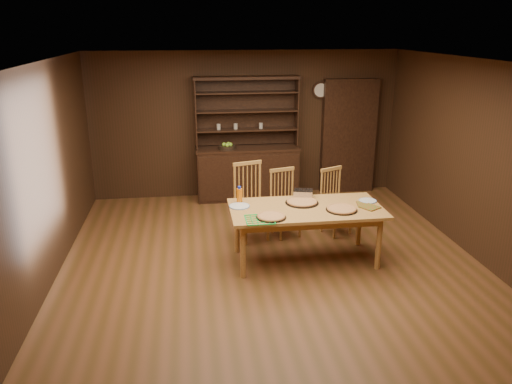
{
  "coord_description": "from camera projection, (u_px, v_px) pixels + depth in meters",
  "views": [
    {
      "loc": [
        -1.02,
        -5.84,
        3.01
      ],
      "look_at": [
        -0.17,
        0.4,
        0.89
      ],
      "focal_mm": 35.0,
      "sensor_mm": 36.0,
      "label": 1
    }
  ],
  "objects": [
    {
      "name": "pizza_right",
      "position": [
        342.0,
        209.0,
        6.39
      ],
      "size": [
        0.4,
        0.4,
        0.04
      ],
      "color": "black",
      "rests_on": "dining_table"
    },
    {
      "name": "pizza_center",
      "position": [
        302.0,
        202.0,
        6.65
      ],
      "size": [
        0.45,
        0.45,
        0.04
      ],
      "color": "black",
      "rests_on": "dining_table"
    },
    {
      "name": "room_shell",
      "position": [
        274.0,
        148.0,
        6.07
      ],
      "size": [
        6.0,
        6.0,
        6.0
      ],
      "color": "white",
      "rests_on": "floor"
    },
    {
      "name": "juice_bottle",
      "position": [
        239.0,
        195.0,
        6.64
      ],
      "size": [
        0.08,
        0.08,
        0.23
      ],
      "color": "orange",
      "rests_on": "dining_table"
    },
    {
      "name": "plate_left",
      "position": [
        239.0,
        206.0,
        6.51
      ],
      "size": [
        0.27,
        0.27,
        0.02
      ],
      "color": "beige",
      "rests_on": "dining_table"
    },
    {
      "name": "dining_table",
      "position": [
        306.0,
        213.0,
        6.51
      ],
      "size": [
        1.99,
        0.99,
        0.75
      ],
      "color": "#C79145",
      "rests_on": "floor"
    },
    {
      "name": "chair_right",
      "position": [
        334.0,
        199.0,
        7.49
      ],
      "size": [
        0.53,
        0.52,
        1.0
      ],
      "rotation": [
        0.0,
        0.0,
        0.43
      ],
      "color": "#C68B44",
      "rests_on": "floor"
    },
    {
      "name": "chair_left",
      "position": [
        250.0,
        198.0,
        7.29
      ],
      "size": [
        0.57,
        0.55,
        1.13
      ],
      "rotation": [
        0.0,
        0.0,
        0.27
      ],
      "color": "#C68B44",
      "rests_on": "floor"
    },
    {
      "name": "foil_dish",
      "position": [
        303.0,
        194.0,
        6.86
      ],
      "size": [
        0.3,
        0.25,
        0.1
      ],
      "primitive_type": "cube",
      "rotation": [
        0.0,
        0.0,
        -0.27
      ],
      "color": "silver",
      "rests_on": "dining_table"
    },
    {
      "name": "chair_center",
      "position": [
        284.0,
        200.0,
        7.41
      ],
      "size": [
        0.5,
        0.49,
        1.01
      ],
      "rotation": [
        0.0,
        0.0,
        0.26
      ],
      "color": "#C68B44",
      "rests_on": "floor"
    },
    {
      "name": "wall_clock",
      "position": [
        321.0,
        90.0,
        8.92
      ],
      "size": [
        0.3,
        0.05,
        0.3
      ],
      "color": "#321C10",
      "rests_on": "room_shell"
    },
    {
      "name": "china_hutch",
      "position": [
        247.0,
        166.0,
        8.97
      ],
      "size": [
        1.84,
        0.52,
        2.17
      ],
      "color": "#321C10",
      "rests_on": "floor"
    },
    {
      "name": "pot_holder_a",
      "position": [
        370.0,
        207.0,
        6.48
      ],
      "size": [
        0.29,
        0.29,
        0.02
      ],
      "primitive_type": "cube",
      "rotation": [
        0.0,
        0.0,
        0.55
      ],
      "color": "#AC2113",
      "rests_on": "dining_table"
    },
    {
      "name": "cooling_rack",
      "position": [
        260.0,
        219.0,
        6.07
      ],
      "size": [
        0.35,
        0.35,
        0.02
      ],
      "primitive_type": null,
      "rotation": [
        0.0,
        0.0,
        -0.03
      ],
      "color": "green",
      "rests_on": "dining_table"
    },
    {
      "name": "pot_holder_b",
      "position": [
        365.0,
        204.0,
        6.59
      ],
      "size": [
        0.23,
        0.23,
        0.01
      ],
      "primitive_type": "cube",
      "rotation": [
        0.0,
        0.0,
        -0.17
      ],
      "color": "#AC2113",
      "rests_on": "dining_table"
    },
    {
      "name": "floor",
      "position": [
        273.0,
        265.0,
        6.57
      ],
      "size": [
        6.0,
        6.0,
        0.0
      ],
      "primitive_type": "plane",
      "color": "brown",
      "rests_on": "ground"
    },
    {
      "name": "pizza_left",
      "position": [
        271.0,
        216.0,
        6.14
      ],
      "size": [
        0.37,
        0.37,
        0.04
      ],
      "color": "black",
      "rests_on": "dining_table"
    },
    {
      "name": "doorway",
      "position": [
        348.0,
        137.0,
        9.21
      ],
      "size": [
        1.0,
        0.18,
        2.1
      ],
      "primitive_type": "cube",
      "color": "#321C10",
      "rests_on": "floor"
    },
    {
      "name": "fruit_bowl",
      "position": [
        227.0,
        147.0,
        8.74
      ],
      "size": [
        0.3,
        0.3,
        0.12
      ],
      "color": "black",
      "rests_on": "china_hutch"
    },
    {
      "name": "plate_right",
      "position": [
        368.0,
        201.0,
        6.71
      ],
      "size": [
        0.24,
        0.24,
        0.02
      ],
      "color": "beige",
      "rests_on": "dining_table"
    }
  ]
}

